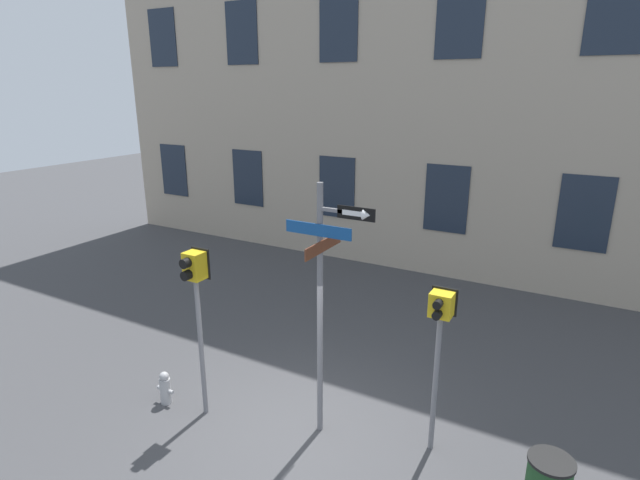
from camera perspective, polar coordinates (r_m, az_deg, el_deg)
ground_plane at (r=8.50m, az=-2.53°, el=-21.36°), size 60.00×60.00×0.00m
building_facade at (r=14.43m, az=16.04°, el=22.97°), size 24.00×0.63×13.83m
street_sign_pole at (r=7.35m, az=0.47°, el=-5.93°), size 1.37×1.04×4.03m
pedestrian_signal_left at (r=8.07m, az=-13.98°, el=-5.47°), size 0.35×0.40×2.89m
pedestrian_signal_right at (r=7.34m, az=13.50°, el=-9.81°), size 0.37×0.40×2.59m
fire_hydrant at (r=9.40m, az=-17.27°, el=-15.85°), size 0.35×0.19×0.60m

